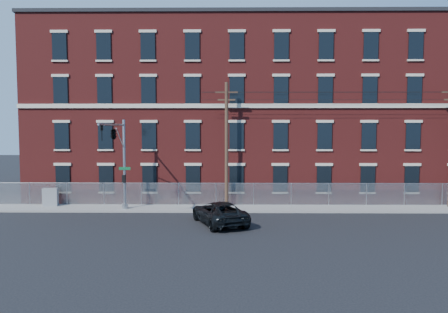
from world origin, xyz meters
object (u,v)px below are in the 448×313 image
traffic_signal_mast (116,143)px  utility_cabinet (50,197)px  pickup_truck (219,213)px  utility_pole_near (227,142)px

traffic_signal_mast → utility_cabinet: traffic_signal_mast is taller
pickup_truck → utility_pole_near: bearing=-115.8°
traffic_signal_mast → utility_cabinet: 8.54m
traffic_signal_mast → pickup_truck: size_ratio=1.26×
utility_pole_near → utility_cabinet: 15.06m
traffic_signal_mast → pickup_truck: 9.16m
utility_pole_near → pickup_truck: 7.41m
utility_pole_near → pickup_truck: utility_pole_near is taller
traffic_signal_mast → utility_pole_near: 8.70m
traffic_signal_mast → pickup_truck: traffic_signal_mast is taller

